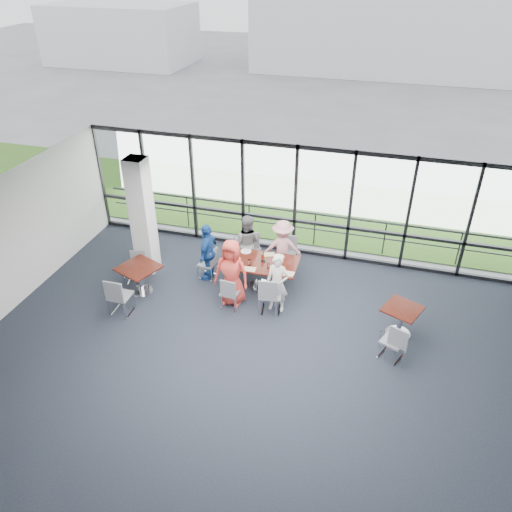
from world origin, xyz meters
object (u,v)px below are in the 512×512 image
(chair_main_fl, at_px, (251,251))
(chair_main_fr, at_px, (287,254))
(chair_main_nl, at_px, (230,292))
(chair_spare_la, at_px, (120,296))
(chair_spare_r, at_px, (393,341))
(chair_main_end, at_px, (207,264))
(diner_far_right, at_px, (282,248))
(diner_near_right, at_px, (277,283))
(side_table_right, at_px, (402,313))
(diner_far_left, at_px, (247,243))
(side_table_left, at_px, (139,271))
(diner_end, at_px, (208,252))
(diner_near_left, at_px, (232,273))
(chair_main_nr, at_px, (271,295))
(chair_spare_lb, at_px, (134,268))
(structural_column, at_px, (142,217))
(main_table, at_px, (259,266))

(chair_main_fl, distance_m, chair_main_fr, 1.00)
(chair_main_nl, distance_m, chair_spare_la, 2.61)
(chair_spare_r, bearing_deg, chair_main_end, -176.94)
(diner_far_right, bearing_deg, diner_near_right, 85.77)
(side_table_right, distance_m, diner_far_left, 4.46)
(side_table_left, xyz_separation_m, diner_end, (1.44, 1.08, 0.16))
(diner_near_left, distance_m, diner_far_right, 1.84)
(chair_main_nr, xyz_separation_m, chair_spare_r, (2.88, -0.84, -0.03))
(diner_end, relative_size, chair_spare_lb, 1.97)
(diner_far_left, bearing_deg, chair_spare_lb, 30.62)
(structural_column, distance_m, chair_spare_la, 2.23)
(chair_main_nl, distance_m, chair_main_end, 1.45)
(diner_near_right, relative_size, diner_far_right, 0.97)
(diner_near_right, distance_m, diner_far_right, 1.61)
(main_table, bearing_deg, structural_column, 179.45)
(structural_column, bearing_deg, diner_near_left, -16.43)
(structural_column, bearing_deg, side_table_right, -7.66)
(diner_far_right, xyz_separation_m, chair_spare_la, (-3.28, -2.76, -0.28))
(structural_column, bearing_deg, chair_main_end, 2.57)
(diner_end, bearing_deg, side_table_right, 80.85)
(diner_far_right, xyz_separation_m, chair_spare_lb, (-3.62, -1.46, -0.37))
(diner_end, relative_size, chair_main_fl, 1.74)
(diner_near_left, xyz_separation_m, diner_far_right, (0.87, 1.62, -0.09))
(side_table_right, xyz_separation_m, chair_spare_lb, (-6.77, 0.27, -0.21))
(diner_near_right, xyz_separation_m, chair_main_fl, (-1.17, 1.70, -0.30))
(chair_main_nr, bearing_deg, chair_main_fr, 82.70)
(diner_far_left, relative_size, chair_main_nr, 1.65)
(diner_near_right, height_order, chair_main_fr, diner_near_right)
(diner_far_right, distance_m, diner_end, 1.96)
(main_table, xyz_separation_m, chair_spare_r, (3.44, -1.77, -0.17))
(diner_near_left, relative_size, chair_spare_r, 1.90)
(structural_column, height_order, diner_end, structural_column)
(side_table_left, xyz_separation_m, chair_main_end, (1.39, 1.10, -0.23))
(structural_column, relative_size, main_table, 1.62)
(main_table, relative_size, chair_spare_la, 1.97)
(side_table_right, height_order, diner_near_left, diner_near_left)
(chair_main_fr, xyz_separation_m, chair_spare_lb, (-3.70, -1.71, -0.04))
(chair_main_end, bearing_deg, diner_far_right, 120.54)
(diner_far_left, bearing_deg, diner_far_right, -175.81)
(side_table_left, distance_m, chair_main_nr, 3.40)
(chair_main_fr, bearing_deg, chair_main_end, 24.47)
(chair_main_fl, height_order, chair_main_end, chair_main_fl)
(structural_column, bearing_deg, chair_main_fr, 16.47)
(main_table, distance_m, chair_main_nl, 1.14)
(diner_far_right, distance_m, chair_main_nr, 1.73)
(chair_main_end, bearing_deg, chair_main_nr, 72.94)
(diner_near_right, relative_size, diner_end, 0.94)
(chair_spare_la, bearing_deg, chair_main_fr, 40.66)
(diner_near_right, xyz_separation_m, chair_spare_lb, (-3.88, 0.12, -0.35))
(diner_far_left, height_order, chair_main_end, diner_far_left)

